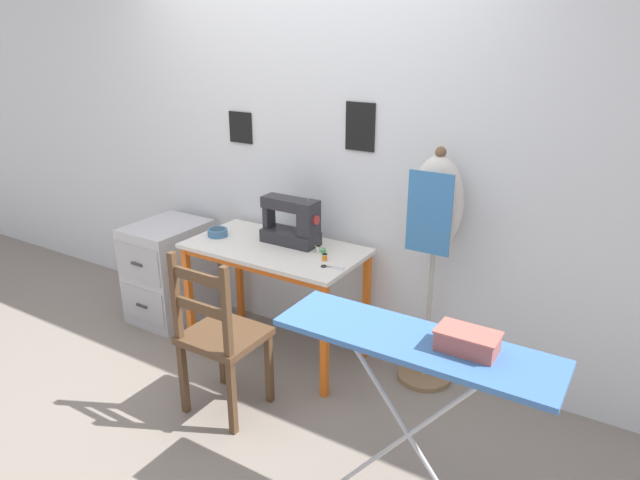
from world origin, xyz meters
TOP-DOWN VIEW (x-y plane):
  - ground_plane at (0.00, 0.00)m, footprint 14.00×14.00m
  - wall_back at (0.00, 0.65)m, footprint 10.00×0.06m
  - sewing_table at (0.00, 0.28)m, footprint 1.10×0.58m
  - sewing_machine at (0.07, 0.39)m, footprint 0.38×0.16m
  - fabric_bowl at (-0.42, 0.25)m, footprint 0.13×0.13m
  - scissors at (0.45, 0.19)m, footprint 0.14×0.07m
  - thread_spool_near_machine at (0.27, 0.36)m, footprint 0.04×0.04m
  - thread_spool_mid_table at (0.32, 0.35)m, footprint 0.04×0.04m
  - thread_spool_far_edge at (0.38, 0.26)m, footprint 0.04×0.04m
  - wooden_chair at (0.11, -0.36)m, footprint 0.40×0.38m
  - filing_cabinet at (-0.95, 0.29)m, footprint 0.44×0.56m
  - dress_form at (0.94, 0.51)m, footprint 0.32×0.32m
  - ironing_board at (1.25, -0.51)m, footprint 1.11×0.33m
  - storage_box at (1.45, -0.49)m, footprint 0.23×0.13m

SIDE VIEW (x-z plane):
  - ground_plane at x=0.00m, z-range 0.00..0.00m
  - filing_cabinet at x=-0.95m, z-range 0.00..0.71m
  - wooden_chair at x=0.11m, z-range -0.02..0.93m
  - sewing_table at x=0.00m, z-range 0.28..1.01m
  - scissors at x=0.45m, z-range 0.74..0.74m
  - thread_spool_mid_table at x=0.32m, z-range 0.74..0.77m
  - thread_spool_near_machine at x=0.27m, z-range 0.74..0.78m
  - thread_spool_far_edge at x=0.38m, z-range 0.74..0.78m
  - fabric_bowl at x=-0.42m, z-range 0.74..0.79m
  - ironing_board at x=1.25m, z-range 0.38..1.27m
  - sewing_machine at x=0.07m, z-range 0.72..1.03m
  - storage_box at x=1.45m, z-range 0.88..0.96m
  - dress_form at x=0.94m, z-range 0.30..1.71m
  - wall_back at x=0.00m, z-range 0.00..2.55m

